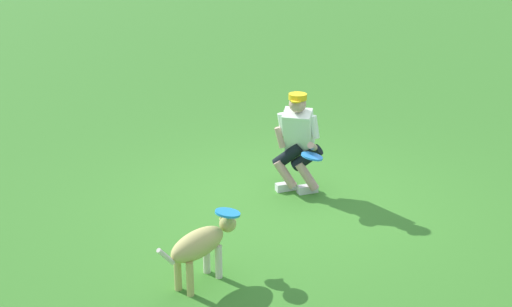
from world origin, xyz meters
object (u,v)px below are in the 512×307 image
object	(u,v)px
person	(298,139)
frisbee_held	(312,156)
frisbee_flying	(228,213)
dog	(202,244)

from	to	relation	value
person	frisbee_held	xyz separation A→B (m)	(-0.02, 0.39, -0.09)
person	frisbee_held	world-z (taller)	person
frisbee_held	frisbee_flying	bearing A→B (deg)	38.96
person	frisbee_held	bearing A→B (deg)	38.35
person	frisbee_held	size ratio (longest dim) A/B	4.94
dog	person	bearing A→B (deg)	12.46
person	dog	distance (m)	2.40
frisbee_flying	frisbee_held	bearing A→B (deg)	-141.04
dog	frisbee_held	xyz separation A→B (m)	(-1.72, -1.28, 0.21)
person	dog	size ratio (longest dim) A/B	1.36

